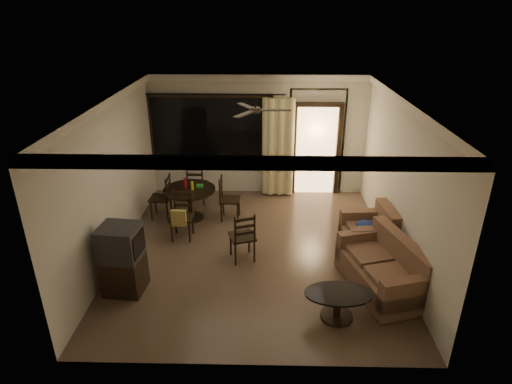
{
  "coord_description": "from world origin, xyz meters",
  "views": [
    {
      "loc": [
        0.16,
        -6.84,
        4.24
      ],
      "look_at": [
        0.0,
        0.2,
        1.11
      ],
      "focal_mm": 30.0,
      "sensor_mm": 36.0,
      "label": 1
    }
  ],
  "objects_px": {
    "dining_chair_south": "(182,224)",
    "armchair": "(371,234)",
    "sofa": "(385,270)",
    "side_chair": "(243,245)",
    "coffee_table": "(338,301)",
    "dining_table": "(190,195)",
    "dining_chair_north": "(197,191)",
    "dining_chair_east": "(230,207)",
    "dining_chair_west": "(162,205)",
    "tv_cabinet": "(123,259)"
  },
  "relations": [
    {
      "from": "tv_cabinet",
      "to": "armchair",
      "type": "height_order",
      "value": "tv_cabinet"
    },
    {
      "from": "dining_chair_south",
      "to": "sofa",
      "type": "bearing_deg",
      "value": -21.98
    },
    {
      "from": "dining_chair_west",
      "to": "sofa",
      "type": "xyz_separation_m",
      "value": [
        4.12,
        -2.42,
        0.06
      ]
    },
    {
      "from": "dining_chair_north",
      "to": "armchair",
      "type": "height_order",
      "value": "dining_chair_north"
    },
    {
      "from": "sofa",
      "to": "tv_cabinet",
      "type": "bearing_deg",
      "value": 166.29
    },
    {
      "from": "side_chair",
      "to": "dining_chair_west",
      "type": "bearing_deg",
      "value": -59.68
    },
    {
      "from": "dining_chair_south",
      "to": "dining_chair_north",
      "type": "xyz_separation_m",
      "value": [
        0.05,
        1.64,
        -0.02
      ]
    },
    {
      "from": "armchair",
      "to": "coffee_table",
      "type": "xyz_separation_m",
      "value": [
        -0.87,
        -1.83,
        -0.08
      ]
    },
    {
      "from": "dining_table",
      "to": "side_chair",
      "type": "height_order",
      "value": "side_chair"
    },
    {
      "from": "dining_chair_east",
      "to": "sofa",
      "type": "xyz_separation_m",
      "value": [
        2.66,
        -2.37,
        0.06
      ]
    },
    {
      "from": "tv_cabinet",
      "to": "armchair",
      "type": "xyz_separation_m",
      "value": [
        4.15,
        1.25,
        -0.21
      ]
    },
    {
      "from": "dining_chair_south",
      "to": "tv_cabinet",
      "type": "relative_size",
      "value": 0.83
    },
    {
      "from": "tv_cabinet",
      "to": "armchair",
      "type": "bearing_deg",
      "value": 22.65
    },
    {
      "from": "dining_table",
      "to": "sofa",
      "type": "xyz_separation_m",
      "value": [
        3.5,
        -2.39,
        -0.19
      ]
    },
    {
      "from": "dining_chair_north",
      "to": "sofa",
      "type": "bearing_deg",
      "value": 139.14
    },
    {
      "from": "dining_table",
      "to": "dining_chair_south",
      "type": "height_order",
      "value": "dining_chair_south"
    },
    {
      "from": "dining_chair_north",
      "to": "coffee_table",
      "type": "distance_m",
      "value": 4.7
    },
    {
      "from": "armchair",
      "to": "tv_cabinet",
      "type": "bearing_deg",
      "value": -168.1
    },
    {
      "from": "dining_chair_west",
      "to": "tv_cabinet",
      "type": "xyz_separation_m",
      "value": [
        -0.01,
        -2.55,
        0.29
      ]
    },
    {
      "from": "tv_cabinet",
      "to": "dining_chair_north",
      "type": "bearing_deg",
      "value": 84.74
    },
    {
      "from": "dining_chair_south",
      "to": "armchair",
      "type": "bearing_deg",
      "value": -5.25
    },
    {
      "from": "dining_chair_south",
      "to": "dining_table",
      "type": "bearing_deg",
      "value": 89.87
    },
    {
      "from": "dining_chair_west",
      "to": "dining_chair_east",
      "type": "distance_m",
      "value": 1.46
    },
    {
      "from": "dining_chair_south",
      "to": "tv_cabinet",
      "type": "distance_m",
      "value": 1.8
    },
    {
      "from": "dining_table",
      "to": "dining_chair_east",
      "type": "bearing_deg",
      "value": -1.68
    },
    {
      "from": "dining_chair_north",
      "to": "side_chair",
      "type": "height_order",
      "value": "side_chair"
    },
    {
      "from": "dining_chair_west",
      "to": "dining_chair_north",
      "type": "bearing_deg",
      "value": 141.35
    },
    {
      "from": "dining_chair_east",
      "to": "dining_chair_north",
      "type": "distance_m",
      "value": 1.15
    },
    {
      "from": "dining_chair_east",
      "to": "dining_chair_west",
      "type": "bearing_deg",
      "value": 89.77
    },
    {
      "from": "dining_chair_west",
      "to": "sofa",
      "type": "bearing_deg",
      "value": 61.21
    },
    {
      "from": "dining_table",
      "to": "coffee_table",
      "type": "bearing_deg",
      "value": -49.61
    },
    {
      "from": "dining_chair_west",
      "to": "tv_cabinet",
      "type": "bearing_deg",
      "value": 1.35
    },
    {
      "from": "coffee_table",
      "to": "armchair",
      "type": "bearing_deg",
      "value": 64.51
    },
    {
      "from": "dining_chair_north",
      "to": "tv_cabinet",
      "type": "relative_size",
      "value": 0.83
    },
    {
      "from": "dining_table",
      "to": "tv_cabinet",
      "type": "bearing_deg",
      "value": -104.13
    },
    {
      "from": "dining_table",
      "to": "dining_chair_west",
      "type": "xyz_separation_m",
      "value": [
        -0.63,
        0.02,
        -0.25
      ]
    },
    {
      "from": "sofa",
      "to": "side_chair",
      "type": "bearing_deg",
      "value": 145.1
    },
    {
      "from": "dining_chair_west",
      "to": "dining_chair_south",
      "type": "distance_m",
      "value": 1.07
    },
    {
      "from": "dining_table",
      "to": "dining_chair_north",
      "type": "bearing_deg",
      "value": 88.55
    },
    {
      "from": "dining_table",
      "to": "dining_chair_north",
      "type": "relative_size",
      "value": 1.14
    },
    {
      "from": "tv_cabinet",
      "to": "side_chair",
      "type": "distance_m",
      "value": 2.07
    },
    {
      "from": "dining_chair_west",
      "to": "armchair",
      "type": "distance_m",
      "value": 4.34
    },
    {
      "from": "dining_chair_north",
      "to": "tv_cabinet",
      "type": "xyz_separation_m",
      "value": [
        -0.66,
        -3.31,
        0.29
      ]
    },
    {
      "from": "dining_chair_west",
      "to": "side_chair",
      "type": "distance_m",
      "value": 2.42
    },
    {
      "from": "dining_chair_south",
      "to": "tv_cabinet",
      "type": "bearing_deg",
      "value": -108.5
    },
    {
      "from": "dining_table",
      "to": "dining_chair_east",
      "type": "xyz_separation_m",
      "value": [
        0.83,
        -0.02,
        -0.25
      ]
    },
    {
      "from": "dining_table",
      "to": "tv_cabinet",
      "type": "relative_size",
      "value": 0.95
    },
    {
      "from": "dining_table",
      "to": "sofa",
      "type": "relative_size",
      "value": 0.61
    },
    {
      "from": "sofa",
      "to": "coffee_table",
      "type": "distance_m",
      "value": 1.11
    },
    {
      "from": "tv_cabinet",
      "to": "side_chair",
      "type": "height_order",
      "value": "tv_cabinet"
    }
  ]
}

